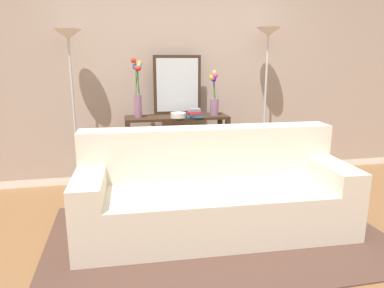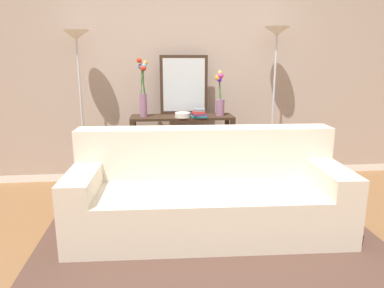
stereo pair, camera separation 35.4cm
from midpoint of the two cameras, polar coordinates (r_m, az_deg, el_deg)
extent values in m
cube|color=brown|center=(2.87, 7.64, -18.04)|extent=(16.00, 16.00, 0.02)
cube|color=white|center=(4.66, 1.89, -4.52)|extent=(12.00, 0.15, 0.09)
cube|color=#B29E8E|center=(4.43, 2.04, 13.82)|extent=(12.00, 0.14, 2.84)
cube|color=#51382D|center=(3.14, 6.19, -14.68)|extent=(2.85, 1.73, 0.01)
cube|color=beige|center=(3.14, 5.90, -10.54)|extent=(2.36, 0.97, 0.42)
cube|color=beige|center=(3.28, 5.20, -1.30)|extent=(2.34, 0.35, 0.46)
cube|color=beige|center=(3.11, -13.64, -9.30)|extent=(0.27, 0.89, 0.60)
cube|color=beige|center=(3.43, 23.56, -7.89)|extent=(0.27, 0.89, 0.60)
cube|color=#382619|center=(4.08, 0.88, 4.35)|extent=(1.18, 0.37, 0.03)
cube|color=#382619|center=(4.25, 0.85, -4.89)|extent=(1.08, 0.32, 0.01)
cube|color=#382619|center=(3.99, -6.94, -2.23)|extent=(0.05, 0.05, 0.82)
cube|color=#382619|center=(4.12, 8.94, -1.77)|extent=(0.05, 0.05, 0.82)
cube|color=#382619|center=(4.30, -6.88, -1.07)|extent=(0.05, 0.05, 0.82)
cube|color=#382619|center=(4.42, 7.88, -0.68)|extent=(0.05, 0.05, 0.82)
cylinder|color=silver|center=(4.33, -14.32, -6.86)|extent=(0.26, 0.26, 0.02)
cylinder|color=silver|center=(4.12, -15.00, 4.23)|extent=(0.02, 0.02, 1.67)
cone|color=silver|center=(4.08, -15.78, 16.57)|extent=(0.28, 0.28, 0.10)
cylinder|color=silver|center=(4.56, 14.55, -5.84)|extent=(0.26, 0.26, 0.02)
cylinder|color=silver|center=(4.35, 15.22, 5.07)|extent=(0.02, 0.02, 1.72)
cone|color=silver|center=(4.32, 16.00, 17.10)|extent=(0.28, 0.28, 0.10)
cube|color=#382619|center=(4.20, 1.13, 9.50)|extent=(0.56, 0.02, 0.68)
cube|color=silver|center=(4.19, 1.14, 9.49)|extent=(0.49, 0.01, 0.61)
cylinder|color=gray|center=(4.02, -5.36, 6.20)|extent=(0.08, 0.08, 0.26)
cylinder|color=#3D7538|center=(3.98, -5.37, 10.07)|extent=(0.02, 0.01, 0.29)
sphere|color=red|center=(3.96, -5.30, 12.14)|extent=(0.07, 0.07, 0.07)
cylinder|color=#3D7538|center=(3.99, -5.27, 10.43)|extent=(0.01, 0.03, 0.34)
sphere|color=#DC8B41|center=(3.99, -5.03, 12.86)|extent=(0.06, 0.06, 0.06)
cylinder|color=#3D7538|center=(4.01, -5.53, 10.18)|extent=(0.04, 0.02, 0.30)
sphere|color=#486FD4|center=(4.02, -5.71, 12.34)|extent=(0.06, 0.06, 0.06)
cylinder|color=#3D7538|center=(3.99, -5.63, 10.64)|extent=(0.02, 0.06, 0.37)
sphere|color=red|center=(3.99, -5.99, 13.27)|extent=(0.06, 0.06, 0.06)
cylinder|color=#3D7538|center=(3.98, -5.33, 10.23)|extent=(0.04, 0.03, 0.31)
sphere|color=#41AFDE|center=(3.96, -5.18, 12.45)|extent=(0.05, 0.05, 0.05)
cylinder|color=gray|center=(4.12, 7.03, 5.87)|extent=(0.10, 0.10, 0.19)
cylinder|color=#3D7538|center=(4.08, 7.09, 9.26)|extent=(0.03, 0.02, 0.30)
sphere|color=gold|center=(4.05, 7.09, 11.36)|extent=(0.05, 0.05, 0.05)
cylinder|color=#3D7538|center=(4.08, 7.11, 9.02)|extent=(0.03, 0.02, 0.27)
sphere|color=#D43C85|center=(4.05, 7.14, 10.87)|extent=(0.07, 0.07, 0.07)
cylinder|color=#3D7538|center=(4.09, 6.97, 8.86)|extent=(0.02, 0.02, 0.24)
sphere|color=gold|center=(4.07, 6.81, 10.57)|extent=(0.07, 0.07, 0.07)
cylinder|color=#3D7538|center=(4.08, 7.04, 8.72)|extent=(0.03, 0.02, 0.22)
sphere|color=#5B1AE6|center=(4.06, 6.97, 10.27)|extent=(0.06, 0.06, 0.06)
cylinder|color=silver|center=(3.96, 1.05, 4.63)|extent=(0.18, 0.18, 0.05)
torus|color=silver|center=(3.96, 1.05, 5.03)|extent=(0.17, 0.17, 0.01)
cube|color=#1E7075|center=(3.99, 3.71, 4.47)|extent=(0.19, 0.17, 0.02)
cube|color=#6B3360|center=(3.98, 3.71, 4.80)|extent=(0.17, 0.16, 0.03)
cube|color=#BC3328|center=(3.98, 3.64, 5.16)|extent=(0.15, 0.15, 0.02)
cube|color=slate|center=(3.98, 3.71, 5.51)|extent=(0.14, 0.14, 0.03)
cube|color=#BC3328|center=(4.25, -5.43, -6.15)|extent=(0.04, 0.16, 0.12)
cube|color=#1E7075|center=(4.25, -4.96, -6.31)|extent=(0.03, 0.14, 0.10)
cube|color=gold|center=(4.25, -4.47, -6.29)|extent=(0.04, 0.15, 0.10)
cube|color=navy|center=(4.25, -3.88, -6.28)|extent=(0.04, 0.15, 0.10)
cube|color=slate|center=(4.25, -3.25, -6.08)|extent=(0.04, 0.16, 0.12)
cube|color=#6B3360|center=(4.25, -2.69, -6.04)|extent=(0.03, 0.15, 0.13)
camera|label=1|loc=(0.18, -87.14, 0.69)|focal=33.05mm
camera|label=2|loc=(0.18, 92.86, -0.69)|focal=33.05mm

